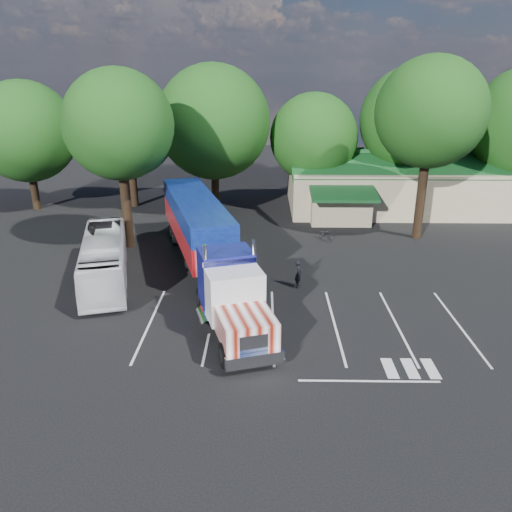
{
  "coord_description": "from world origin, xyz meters",
  "views": [
    {
      "loc": [
        -0.48,
        -28.97,
        12.33
      ],
      "look_at": [
        -0.95,
        -1.27,
        2.0
      ],
      "focal_mm": 35.0,
      "sensor_mm": 36.0,
      "label": 1
    }
  ],
  "objects_px": {
    "woman": "(298,274)",
    "silver_sedan": "(352,211)",
    "semi_truck": "(204,236)",
    "tour_bus": "(104,259)",
    "bicycle": "(325,235)"
  },
  "relations": [
    {
      "from": "silver_sedan",
      "to": "tour_bus",
      "type": "bearing_deg",
      "value": 140.46
    },
    {
      "from": "semi_truck",
      "to": "bicycle",
      "type": "relative_size",
      "value": 13.06
    },
    {
      "from": "semi_truck",
      "to": "silver_sedan",
      "type": "relative_size",
      "value": 5.72
    },
    {
      "from": "silver_sedan",
      "to": "woman",
      "type": "bearing_deg",
      "value": 170.46
    },
    {
      "from": "bicycle",
      "to": "silver_sedan",
      "type": "relative_size",
      "value": 0.44
    },
    {
      "from": "semi_truck",
      "to": "tour_bus",
      "type": "height_order",
      "value": "semi_truck"
    },
    {
      "from": "bicycle",
      "to": "silver_sedan",
      "type": "height_order",
      "value": "silver_sedan"
    },
    {
      "from": "woman",
      "to": "silver_sedan",
      "type": "xyz_separation_m",
      "value": [
        5.73,
        15.25,
        -0.24
      ]
    },
    {
      "from": "woman",
      "to": "bicycle",
      "type": "height_order",
      "value": "woman"
    },
    {
      "from": "woman",
      "to": "silver_sedan",
      "type": "bearing_deg",
      "value": -11.98
    },
    {
      "from": "semi_truck",
      "to": "woman",
      "type": "distance_m",
      "value": 6.44
    },
    {
      "from": "woman",
      "to": "tour_bus",
      "type": "relative_size",
      "value": 0.16
    },
    {
      "from": "semi_truck",
      "to": "bicycle",
      "type": "bearing_deg",
      "value": 22.46
    },
    {
      "from": "silver_sedan",
      "to": "semi_truck",
      "type": "bearing_deg",
      "value": 149.86
    },
    {
      "from": "woman",
      "to": "tour_bus",
      "type": "xyz_separation_m",
      "value": [
        -11.9,
        0.77,
        0.61
      ]
    }
  ]
}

